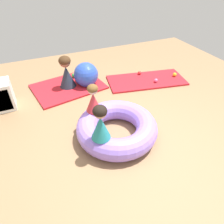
{
  "coord_description": "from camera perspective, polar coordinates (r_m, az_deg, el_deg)",
  "views": [
    {
      "loc": [
        -1.21,
        -2.2,
        2.44
      ],
      "look_at": [
        -0.14,
        0.28,
        0.36
      ],
      "focal_mm": 32.84,
      "sensor_mm": 36.0,
      "label": 1
    }
  ],
  "objects": [
    {
      "name": "gym_mat_front",
      "position": [
        4.87,
        -12.04,
        6.91
      ],
      "size": [
        1.7,
        1.37,
        0.04
      ],
      "primitive_type": "cube",
      "rotation": [
        0.0,
        0.0,
        0.18
      ],
      "color": "red",
      "rests_on": "ground"
    },
    {
      "name": "adult_seated",
      "position": [
        4.7,
        -12.62,
        10.78
      ],
      "size": [
        0.45,
        0.45,
        0.72
      ],
      "rotation": [
        0.0,
        0.0,
        4.43
      ],
      "color": "#232D3D",
      "rests_on": "gym_mat_front"
    },
    {
      "name": "play_ball_pink",
      "position": [
        5.0,
        12.14,
        8.58
      ],
      "size": [
        0.09,
        0.09,
        0.09
      ],
      "primitive_type": "sphere",
      "color": "pink",
      "rests_on": "gym_mat_far_right"
    },
    {
      "name": "inflatable_cushion",
      "position": [
        3.39,
        1.34,
        -4.38
      ],
      "size": [
        1.34,
        1.34,
        0.35
      ],
      "primitive_type": "torus",
      "color": "#9975EA",
      "rests_on": "ground"
    },
    {
      "name": "play_ball_green",
      "position": [
        5.18,
        -10.59,
        9.98
      ],
      "size": [
        0.11,
        0.11,
        0.11
      ],
      "primitive_type": "sphere",
      "color": "green",
      "rests_on": "gym_mat_front"
    },
    {
      "name": "play_ball_yellow",
      "position": [
        5.38,
        17.05,
        9.94
      ],
      "size": [
        0.09,
        0.09,
        0.09
      ],
      "primitive_type": "sphere",
      "color": "yellow",
      "rests_on": "gym_mat_far_right"
    },
    {
      "name": "play_ball_red",
      "position": [
        5.29,
        7.67,
        10.78
      ],
      "size": [
        0.09,
        0.09,
        0.09
      ],
      "primitive_type": "sphere",
      "color": "red",
      "rests_on": "gym_mat_far_right"
    },
    {
      "name": "ground_plane",
      "position": [
        3.5,
        3.94,
        -6.74
      ],
      "size": [
        8.0,
        8.0,
        0.0
      ],
      "primitive_type": "plane",
      "color": "#93704C"
    },
    {
      "name": "child_in_teal",
      "position": [
        2.8,
        -3.23,
        -3.04
      ],
      "size": [
        0.39,
        0.39,
        0.55
      ],
      "rotation": [
        0.0,
        0.0,
        3.78
      ],
      "color": "teal",
      "rests_on": "inflatable_cushion"
    },
    {
      "name": "storage_cube",
      "position": [
        4.49,
        -28.55,
        3.89
      ],
      "size": [
        0.44,
        0.44,
        0.56
      ],
      "color": "white",
      "rests_on": "ground"
    },
    {
      "name": "exercise_ball_large",
      "position": [
        4.77,
        -7.24,
        10.28
      ],
      "size": [
        0.55,
        0.55,
        0.55
      ],
      "primitive_type": "sphere",
      "color": "blue",
      "rests_on": "ground"
    },
    {
      "name": "gym_mat_far_right",
      "position": [
        5.1,
        9.56,
        8.7
      ],
      "size": [
        1.96,
        1.15,
        0.04
      ],
      "primitive_type": "cube",
      "rotation": [
        0.0,
        0.0,
        -0.19
      ],
      "color": "red",
      "rests_on": "ground"
    },
    {
      "name": "play_ball_blue",
      "position": [
        5.16,
        -7.63,
        10.09
      ],
      "size": [
        0.09,
        0.09,
        0.09
      ],
      "primitive_type": "sphere",
      "color": "blue",
      "rests_on": "gym_mat_front"
    },
    {
      "name": "child_in_red",
      "position": [
        3.35,
        -5.27,
        3.81
      ],
      "size": [
        0.27,
        0.27,
        0.49
      ],
      "rotation": [
        0.0,
        0.0,
        3.22
      ],
      "color": "red",
      "rests_on": "inflatable_cushion"
    }
  ]
}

